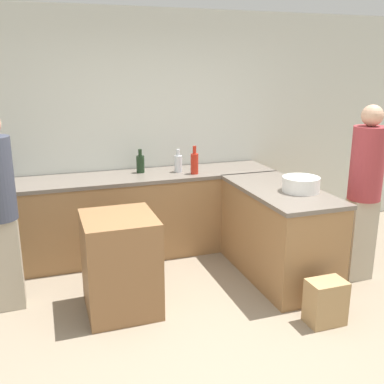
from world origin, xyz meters
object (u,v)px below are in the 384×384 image
object	(u,v)px
island_table	(120,264)
person_at_peninsula	(365,187)
hot_sauce_bottle	(194,163)
wine_bottle_dark	(140,163)
paper_bag	(326,302)
vinegar_bottle_clear	(178,163)
mixing_bowl	(301,184)

from	to	relation	value
island_table	person_at_peninsula	world-z (taller)	person_at_peninsula
hot_sauce_bottle	person_at_peninsula	distance (m)	1.78
hot_sauce_bottle	wine_bottle_dark	bearing A→B (deg)	155.73
wine_bottle_dark	paper_bag	world-z (taller)	wine_bottle_dark
hot_sauce_bottle	person_at_peninsula	size ratio (longest dim) A/B	0.18
hot_sauce_bottle	paper_bag	bearing A→B (deg)	-73.63
paper_bag	wine_bottle_dark	bearing A→B (deg)	117.86
paper_bag	vinegar_bottle_clear	bearing A→B (deg)	109.14
island_table	mixing_bowl	bearing A→B (deg)	0.22
hot_sauce_bottle	paper_bag	distance (m)	2.06
island_table	person_at_peninsula	size ratio (longest dim) A/B	0.50
island_table	mixing_bowl	size ratio (longest dim) A/B	2.44
person_at_peninsula	vinegar_bottle_clear	bearing A→B (deg)	137.70
wine_bottle_dark	person_at_peninsula	xyz separation A→B (m)	(1.88, -1.44, -0.07)
island_table	hot_sauce_bottle	size ratio (longest dim) A/B	2.75
mixing_bowl	person_at_peninsula	world-z (taller)	person_at_peninsula
island_table	vinegar_bottle_clear	xyz separation A→B (m)	(0.89, 1.17, 0.59)
hot_sauce_bottle	vinegar_bottle_clear	xyz separation A→B (m)	(-0.14, 0.14, -0.02)
paper_bag	person_at_peninsula	bearing A→B (deg)	37.63
person_at_peninsula	paper_bag	distance (m)	1.26
island_table	vinegar_bottle_clear	bearing A→B (deg)	52.79
paper_bag	island_table	bearing A→B (deg)	153.58
island_table	vinegar_bottle_clear	world-z (taller)	vinegar_bottle_clear
mixing_bowl	hot_sauce_bottle	size ratio (longest dim) A/B	1.13
hot_sauce_bottle	person_at_peninsula	xyz separation A→B (m)	(1.32, -1.19, -0.09)
mixing_bowl	paper_bag	size ratio (longest dim) A/B	0.93
mixing_bowl	vinegar_bottle_clear	world-z (taller)	vinegar_bottle_clear
hot_sauce_bottle	vinegar_bottle_clear	world-z (taller)	hot_sauce_bottle
hot_sauce_bottle	person_at_peninsula	bearing A→B (deg)	-42.09
mixing_bowl	hot_sauce_bottle	distance (m)	1.25
wine_bottle_dark	vinegar_bottle_clear	bearing A→B (deg)	-14.95
mixing_bowl	vinegar_bottle_clear	distance (m)	1.45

